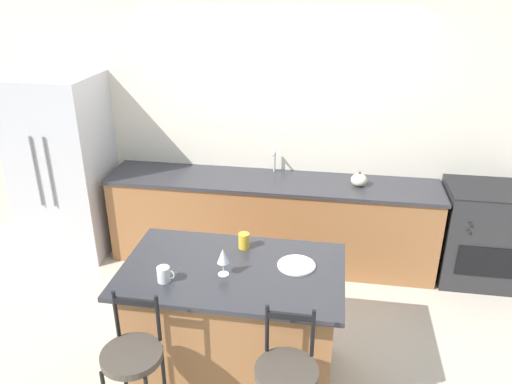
{
  "coord_description": "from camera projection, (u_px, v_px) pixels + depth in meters",
  "views": [
    {
      "loc": [
        0.58,
        -4.11,
        2.8
      ],
      "look_at": [
        -0.02,
        -0.47,
        1.13
      ],
      "focal_mm": 35.0,
      "sensor_mm": 36.0,
      "label": 1
    }
  ],
  "objects": [
    {
      "name": "ground_plane",
      "position": [
        265.0,
        277.0,
        4.93
      ],
      "size": [
        18.0,
        18.0,
        0.0
      ],
      "primitive_type": "plane",
      "color": "beige"
    },
    {
      "name": "wall_back",
      "position": [
        276.0,
        126.0,
        4.99
      ],
      "size": [
        6.0,
        0.07,
        2.7
      ],
      "color": "beige",
      "rests_on": "ground_plane"
    },
    {
      "name": "back_counter",
      "position": [
        271.0,
        220.0,
        5.07
      ],
      "size": [
        3.27,
        0.66,
        0.9
      ],
      "color": "#936038",
      "rests_on": "ground_plane"
    },
    {
      "name": "sink_faucet",
      "position": [
        274.0,
        159.0,
        5.01
      ],
      "size": [
        0.02,
        0.13,
        0.22
      ],
      "color": "#ADAFB5",
      "rests_on": "back_counter"
    },
    {
      "name": "kitchen_island",
      "position": [
        234.0,
        323.0,
        3.57
      ],
      "size": [
        1.51,
        0.92,
        0.93
      ],
      "color": "#936038",
      "rests_on": "ground_plane"
    },
    {
      "name": "refrigerator",
      "position": [
        65.0,
        166.0,
        5.12
      ],
      "size": [
        0.85,
        0.78,
        1.87
      ],
      "color": "#BCBCC1",
      "rests_on": "ground_plane"
    },
    {
      "name": "oven_range",
      "position": [
        481.0,
        234.0,
        4.75
      ],
      "size": [
        0.73,
        0.64,
        0.96
      ],
      "color": "#28282B",
      "rests_on": "ground_plane"
    },
    {
      "name": "bar_stool_near",
      "position": [
        134.0,
        372.0,
        2.94
      ],
      "size": [
        0.36,
        0.36,
        1.09
      ],
      "color": "black",
      "rests_on": "ground_plane"
    },
    {
      "name": "dinner_plate",
      "position": [
        296.0,
        265.0,
        3.4
      ],
      "size": [
        0.26,
        0.26,
        0.02
      ],
      "color": "white",
      "rests_on": "kitchen_island"
    },
    {
      "name": "wine_glass",
      "position": [
        223.0,
        257.0,
        3.26
      ],
      "size": [
        0.08,
        0.08,
        0.19
      ],
      "color": "white",
      "rests_on": "kitchen_island"
    },
    {
      "name": "coffee_mug",
      "position": [
        164.0,
        274.0,
        3.22
      ],
      "size": [
        0.12,
        0.08,
        0.1
      ],
      "color": "white",
      "rests_on": "kitchen_island"
    },
    {
      "name": "tumbler_cup",
      "position": [
        244.0,
        241.0,
        3.61
      ],
      "size": [
        0.08,
        0.08,
        0.12
      ],
      "color": "gold",
      "rests_on": "kitchen_island"
    },
    {
      "name": "pumpkin_decoration",
      "position": [
        359.0,
        180.0,
        4.73
      ],
      "size": [
        0.15,
        0.15,
        0.14
      ],
      "color": "beige",
      "rests_on": "back_counter"
    }
  ]
}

